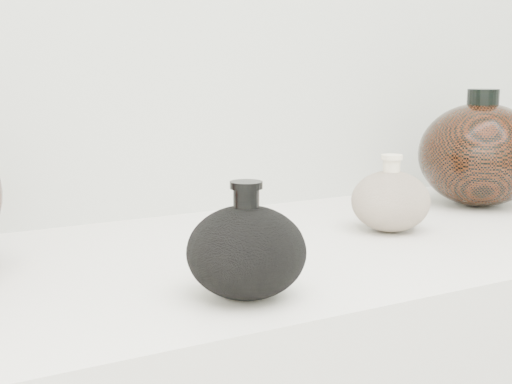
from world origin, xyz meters
TOP-DOWN VIEW (x-y plane):
  - black_gourd_vase at (-0.08, 0.79)m, footprint 0.16×0.16m
  - cream_gourd_vase at (0.24, 0.95)m, footprint 0.14×0.14m
  - right_round_pot at (0.49, 1.02)m, footprint 0.21×0.21m

SIDE VIEW (x-z plane):
  - cream_gourd_vase at x=0.24m, z-range 0.89..1.00m
  - black_gourd_vase at x=-0.08m, z-range 0.89..1.01m
  - right_round_pot at x=0.49m, z-range 0.89..1.08m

